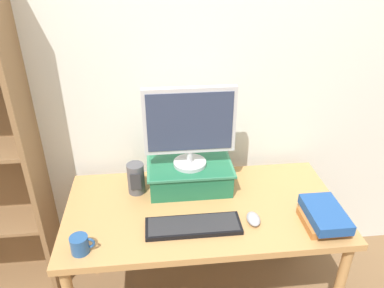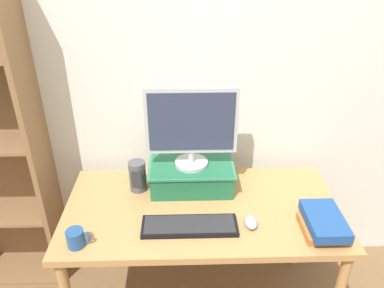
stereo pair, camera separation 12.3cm
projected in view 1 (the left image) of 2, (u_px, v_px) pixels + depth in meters
back_wall at (193, 70)px, 2.05m from camera, size 7.00×0.08×2.60m
desk at (203, 218)px, 1.96m from camera, size 1.41×0.71×0.72m
riser_box at (190, 175)px, 2.04m from camera, size 0.46×0.29×0.14m
computer_monitor at (190, 125)px, 1.90m from camera, size 0.47×0.18×0.44m
keyboard at (193, 226)px, 1.77m from camera, size 0.45×0.15×0.02m
computer_mouse at (253, 219)px, 1.81m from camera, size 0.06×0.10×0.04m
book_stack at (324, 217)px, 1.78m from camera, size 0.19×0.27×0.09m
coffee_mug at (80, 244)px, 1.62m from camera, size 0.11×0.08×0.08m
desk_speaker at (136, 178)px, 1.99m from camera, size 0.09×0.10×0.17m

